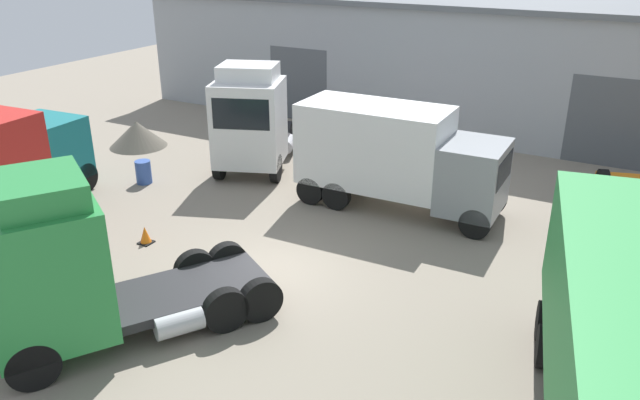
% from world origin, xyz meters
% --- Properties ---
extents(ground_plane, '(60.00, 60.00, 0.00)m').
position_xyz_m(ground_plane, '(0.00, 0.00, 0.00)').
color(ground_plane, gray).
extents(warehouse_building, '(33.10, 10.34, 5.96)m').
position_xyz_m(warehouse_building, '(0.00, 18.91, 2.98)').
color(warehouse_building, '#93999E').
rests_on(warehouse_building, ground_plane).
extents(tractor_unit_white, '(4.59, 6.78, 4.28)m').
position_xyz_m(tractor_unit_white, '(-4.92, 6.72, 2.02)').
color(tractor_unit_white, silver).
rests_on(tractor_unit_white, ground_plane).
extents(tractor_unit_green, '(5.44, 6.61, 4.18)m').
position_xyz_m(tractor_unit_green, '(-1.90, -4.75, 1.98)').
color(tractor_unit_green, '#28843D').
rests_on(tractor_unit_green, ground_plane).
extents(box_truck_grey, '(6.92, 2.52, 3.50)m').
position_xyz_m(box_truck_grey, '(1.35, 5.99, 1.94)').
color(box_truck_grey, gray).
rests_on(box_truck_grey, ground_plane).
extents(gravel_pile, '(2.51, 2.51, 1.14)m').
position_xyz_m(gravel_pile, '(-11.22, 6.80, 0.57)').
color(gravel_pile, '#565147').
rests_on(gravel_pile, ground_plane).
extents(oil_drum, '(0.58, 0.58, 0.88)m').
position_xyz_m(oil_drum, '(-7.83, 3.57, 0.44)').
color(oil_drum, '#33519E').
rests_on(oil_drum, ground_plane).
extents(traffic_cone, '(0.40, 0.40, 0.55)m').
position_xyz_m(traffic_cone, '(-4.23, -0.19, 0.25)').
color(traffic_cone, black).
rests_on(traffic_cone, ground_plane).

